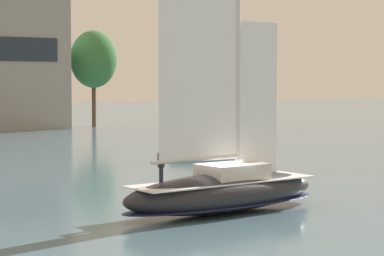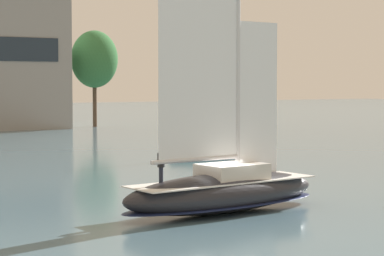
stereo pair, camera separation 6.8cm
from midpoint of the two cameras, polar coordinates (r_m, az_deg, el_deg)
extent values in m
plane|color=slate|center=(36.62, 2.44, -6.43)|extent=(400.00, 400.00, 0.00)
cylinder|color=#4C3828|center=(109.05, -7.40, 2.06)|extent=(0.60, 0.60, 7.50)
ellipsoid|color=#336B38|center=(109.08, -7.43, 5.23)|extent=(6.75, 6.75, 8.25)
ellipsoid|color=#232328|center=(36.47, 2.44, -4.94)|extent=(11.57, 4.37, 1.92)
ellipsoid|color=#19234C|center=(36.55, 2.44, -5.76)|extent=(11.69, 4.41, 0.23)
cube|color=silver|center=(36.39, 2.45, -4.07)|extent=(10.17, 3.72, 0.06)
cube|color=beige|center=(36.70, 3.13, -3.34)|extent=(3.38, 2.54, 0.79)
cylinder|color=silver|center=(36.74, 3.58, 7.07)|extent=(0.23, 0.23, 14.12)
cylinder|color=silver|center=(35.26, 0.38, -2.41)|extent=(5.07, 0.74, 0.19)
cube|color=white|center=(35.27, 0.65, 7.00)|extent=(4.65, 0.54, 11.58)
cube|color=white|center=(37.55, 5.13, 2.14)|extent=(2.47, 0.29, 7.77)
cylinder|color=#232838|center=(34.63, -2.32, -3.70)|extent=(0.22, 0.22, 0.85)
cylinder|color=#262628|center=(34.55, -2.32, -2.46)|extent=(0.37, 0.37, 0.65)
sphere|color=tan|center=(34.51, -2.32, -1.73)|extent=(0.24, 0.24, 0.24)
ellipsoid|color=#194C47|center=(63.58, 0.85, -1.77)|extent=(5.94, 5.02, 1.04)
ellipsoid|color=#19234C|center=(63.61, 0.85, -2.02)|extent=(6.00, 5.07, 0.12)
cube|color=#BCB7A8|center=(63.55, 0.85, -1.48)|extent=(5.19, 4.37, 0.06)
cube|color=beige|center=(63.50, 1.12, -1.27)|extent=(2.09, 1.99, 0.43)
cylinder|color=silver|center=(63.30, 1.29, 1.99)|extent=(0.12, 0.12, 7.65)
cylinder|color=silver|center=(63.59, 0.05, -0.90)|extent=(2.28, 1.72, 0.10)
cylinder|color=white|center=(63.58, 0.05, -0.83)|extent=(2.09, 1.61, 0.17)
camera|label=1|loc=(0.03, -89.95, 0.00)|focal=70.00mm
camera|label=2|loc=(0.03, 90.05, 0.00)|focal=70.00mm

